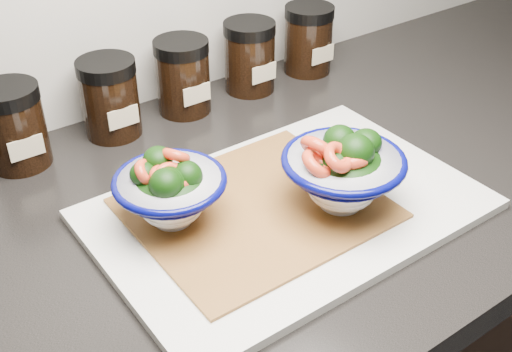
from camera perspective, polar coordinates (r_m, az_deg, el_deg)
countertop at (r=0.84m, az=1.78°, el=-1.81°), size 3.50×0.60×0.04m
cutting_board at (r=0.77m, az=2.78°, el=-2.98°), size 0.45×0.30×0.01m
bamboo_mat at (r=0.76m, az=0.00°, el=-2.87°), size 0.28×0.24×0.00m
bowl_left at (r=0.72m, az=-7.65°, el=-1.30°), size 0.13×0.13×0.10m
bowl_right at (r=0.74m, az=7.75°, el=0.42°), size 0.14×0.14×0.10m
spice_jar_b at (r=0.89m, az=-20.71°, el=4.16°), size 0.08×0.08×0.11m
spice_jar_c at (r=0.93m, az=-12.85°, el=6.79°), size 0.08×0.08×0.11m
spice_jar_d at (r=0.97m, az=-6.52°, el=8.80°), size 0.08×0.08×0.11m
spice_jar_e at (r=1.03m, az=-0.57°, el=10.57°), size 0.08×0.08×0.11m
spice_jar_f at (r=1.10m, az=4.67°, el=12.02°), size 0.08×0.08×0.11m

